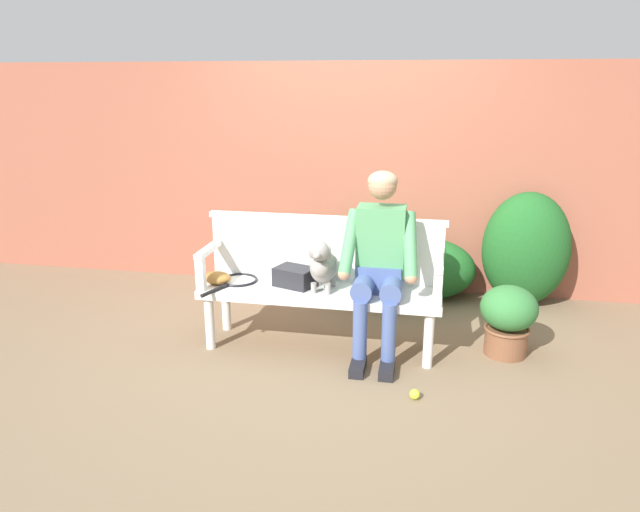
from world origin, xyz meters
The scene contains 17 objects.
ground_plane centered at (0.00, 0.00, 0.00)m, with size 40.00×40.00×0.00m, color #7A664C.
brick_garden_fence centered at (0.00, 1.55, 1.05)m, with size 8.00×0.30×2.10m, color #9E5642.
hedge_bush_mid_right centered at (0.38, 1.14, 0.38)m, with size 1.17×0.80×0.76m, color #337538.
hedge_bush_mid_left centered at (1.61, 1.22, 0.51)m, with size 0.75×0.60×1.02m, color #1E5B23.
hedge_bush_far_left centered at (0.12, 1.23, 0.36)m, with size 0.72×0.52×0.72m, color #194C1E.
hedge_bush_far_right centered at (0.77, 1.20, 0.28)m, with size 0.86×0.52×0.57m, color #1E5B23.
garden_bench centered at (0.00, 0.00, 0.41)m, with size 1.76×0.48×0.47m.
bench_backrest centered at (0.00, 0.21, 0.72)m, with size 1.80×0.06×0.50m.
bench_armrest_left_end centered at (-0.84, -0.09, 0.67)m, with size 0.06×0.48×0.28m.
bench_armrest_right_end centered at (0.84, -0.09, 0.67)m, with size 0.06×0.48×0.28m.
person_seated centered at (0.43, -0.01, 0.74)m, with size 0.56×0.64×1.34m.
dog_on_bench centered at (0.03, -0.05, 0.67)m, with size 0.20×0.41×0.40m.
tennis_racket centered at (-0.65, 0.02, 0.48)m, with size 0.37×0.58×0.03m.
baseball_glove centered at (-0.78, -0.03, 0.51)m, with size 0.22×0.17×0.09m, color #9E6B2D.
sports_bag centered at (-0.20, 0.03, 0.54)m, with size 0.28×0.20×0.14m, color #232328.
tennis_ball centered at (0.73, -0.63, 0.03)m, with size 0.07×0.07×0.07m, color #CCDB33.
potted_plant centered at (1.36, 0.14, 0.29)m, with size 0.41×0.41×0.53m.
Camera 1 is at (0.75, -3.94, 1.94)m, focal length 32.61 mm.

